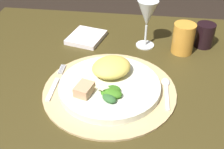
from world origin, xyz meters
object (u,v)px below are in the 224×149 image
at_px(spoon, 166,88).
at_px(amber_tumbler, 183,38).
at_px(dinner_plate, 110,87).
at_px(dark_tumbler, 205,35).
at_px(dining_table, 121,124).
at_px(fork, 55,83).
at_px(wine_glass, 147,15).
at_px(napkin, 86,37).

xyz_separation_m(spoon, amber_tumbler, (0.05, 0.21, 0.04)).
relative_size(dinner_plate, spoon, 2.02).
bearing_deg(amber_tumbler, dark_tumbler, 33.05).
xyz_separation_m(dining_table, dark_tumbler, (0.25, 0.25, 0.20)).
relative_size(fork, amber_tumbler, 1.67).
relative_size(dining_table, spoon, 8.18).
bearing_deg(spoon, dining_table, 175.83).
bearing_deg(wine_glass, amber_tumbler, -10.62).
xyz_separation_m(fork, amber_tumbler, (0.36, 0.23, 0.04)).
bearing_deg(dinner_plate, spoon, 8.92).
height_order(dining_table, dinner_plate, dinner_plate).
distance_m(amber_tumbler, dark_tumbler, 0.09).
distance_m(spoon, dark_tumbler, 0.29).
bearing_deg(dark_tumbler, fork, -147.14).
bearing_deg(dining_table, dinner_plate, -133.65).
height_order(spoon, dark_tumbler, dark_tumbler).
bearing_deg(wine_glass, dinner_plate, -108.41).
bearing_deg(dining_table, amber_tumbler, 49.10).
distance_m(dining_table, amber_tumbler, 0.34).
relative_size(dining_table, fork, 6.77).
bearing_deg(dinner_plate, dark_tumbler, 45.26).
bearing_deg(dining_table, fork, -170.76).
bearing_deg(spoon, napkin, 137.65).
height_order(dinner_plate, wine_glass, wine_glass).
height_order(spoon, amber_tumbler, amber_tumbler).
xyz_separation_m(wine_glass, amber_tumbler, (0.12, -0.02, -0.06)).
bearing_deg(wine_glass, fork, -133.19).
distance_m(dining_table, fork, 0.25).
bearing_deg(fork, amber_tumbler, 32.83).
xyz_separation_m(fork, spoon, (0.31, 0.02, -0.00)).
relative_size(spoon, wine_glass, 0.85).
relative_size(dinner_plate, wine_glass, 1.72).
xyz_separation_m(dining_table, amber_tumbler, (0.18, 0.20, 0.21)).
relative_size(dinner_plate, dark_tumbler, 3.42).
relative_size(dinner_plate, fork, 1.68).
height_order(dinner_plate, spoon, dinner_plate).
distance_m(fork, dark_tumbler, 0.52).
bearing_deg(wine_glass, dining_table, -103.61).
xyz_separation_m(dinner_plate, dark_tumbler, (0.28, 0.28, 0.02)).
bearing_deg(spoon, fork, -176.04).
bearing_deg(napkin, amber_tumbler, -6.75).
distance_m(dinner_plate, wine_glass, 0.29).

